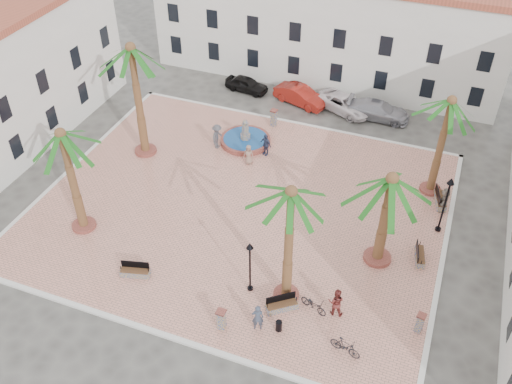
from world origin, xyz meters
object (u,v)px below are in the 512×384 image
palm_nw (132,60)px  pedestrian_fountain_a (249,155)px  fountain (245,139)px  bollard_se (221,319)px  pedestrian_north (217,136)px  car_white (344,104)px  pedestrian_east (444,200)px  bench_e (420,256)px  bollard_e (420,322)px  bicycle_b (345,347)px  bicycle_a (314,304)px  bollard_n (274,118)px  litter_bin (279,326)px  pedestrian_fountain_b (266,144)px  lamppost_s (250,259)px  car_silver (378,110)px  palm_s (291,204)px  palm_ne (449,111)px  car_black (247,84)px  bench_se (282,306)px  lamppost_e (447,196)px  bench_ne (440,200)px  cyclist_b (336,302)px  palm_e (390,191)px  car_red (300,96)px  cyclist_a (258,317)px  palm_sw (63,145)px

palm_nw → pedestrian_fountain_a: size_ratio=5.65×
fountain → bollard_se: 17.30m
pedestrian_north → car_white: pedestrian_north is taller
pedestrian_east → bench_e: bearing=-10.2°
bollard_e → bicycle_b: 4.25m
bollard_e → car_white: bearing=114.1°
fountain → bollard_se: bearing=-72.3°
bollard_e → pedestrian_north: 20.29m
bicycle_a → palm_nw: bearing=79.1°
bollard_n → bollard_e: 21.05m
litter_bin → pedestrian_fountain_b: size_ratio=0.38×
lamppost_s → car_silver: size_ratio=0.71×
car_white → bollard_n: bearing=156.9°
palm_s → litter_bin: size_ratio=11.80×
pedestrian_north → lamppost_s: bearing=-147.9°
palm_ne → bollard_e: palm_ne is taller
pedestrian_fountain_b → litter_bin: bearing=-42.6°
pedestrian_east → fountain: bearing=-102.2°
palm_ne → car_black: (-16.85, 8.48, -5.73)m
pedestrian_north → bicycle_a: bearing=-137.0°
palm_nw → car_black: (3.53, 11.45, -6.93)m
lamppost_s → pedestrian_fountain_b: 13.20m
lamppost_s → bench_se: bearing=-18.4°
palm_ne → lamppost_e: palm_ne is taller
bench_ne → pedestrian_fountain_b: bearing=69.9°
bench_e → cyclist_b: cyclist_b is taller
pedestrian_fountain_a → pedestrian_north: size_ratio=0.79×
bollard_n → palm_e: bearing=-47.4°
car_red → cyclist_b: bearing=-140.1°
palm_ne → bicycle_a: (-4.49, -12.77, -5.79)m
fountain → bollard_n: (1.21, 3.00, 0.46)m
bench_ne → car_silver: size_ratio=0.39×
palm_s → bicycle_b: bearing=-32.3°
car_black → car_silver: (11.57, -0.36, 0.09)m
litter_bin → bicycle_b: size_ratio=0.39×
cyclist_a → bench_ne: bearing=-140.2°
bench_ne → car_white: car_white is taller
car_black → palm_s: bearing=-145.9°
bench_e → pedestrian_east: pedestrian_east is taller
palm_e → lamppost_e: 5.49m
lamppost_s → bicycle_a: bearing=-2.1°
litter_bin → car_silver: bearing=88.7°
palm_nw → palm_ne: size_ratio=1.19×
bollard_n → car_silver: bearing=29.9°
palm_e → bench_ne: palm_e is taller
fountain → car_silver: 11.29m
palm_sw → pedestrian_north: palm_sw is taller
fountain → bicycle_a: 16.56m
lamppost_s → cyclist_b: 5.11m
palm_e → pedestrian_fountain_b: size_ratio=3.70×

